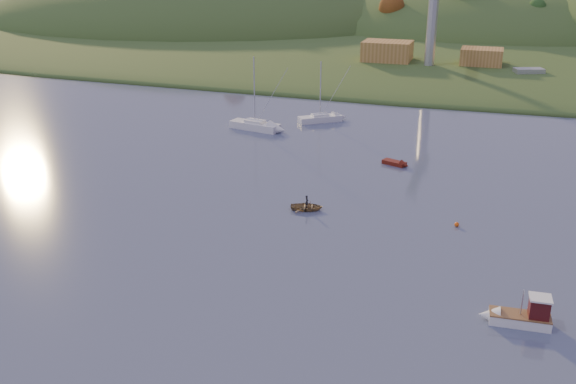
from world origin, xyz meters
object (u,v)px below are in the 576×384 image
(red_tender, at_px, (399,164))
(sailboat_far, at_px, (255,125))
(canoe, at_px, (307,207))
(fishing_boat, at_px, (515,315))
(sailboat_near, at_px, (320,118))

(red_tender, bearing_deg, sailboat_far, 177.56)
(canoe, relative_size, red_tender, 0.91)
(sailboat_far, xyz_separation_m, canoe, (17.61, -29.63, -0.38))
(fishing_boat, relative_size, canoe, 1.52)
(sailboat_far, relative_size, red_tender, 2.92)
(fishing_boat, distance_m, sailboat_near, 62.87)
(sailboat_near, bearing_deg, canoe, -113.82)
(sailboat_near, distance_m, red_tender, 24.99)
(sailboat_far, bearing_deg, red_tender, -12.37)
(fishing_boat, xyz_separation_m, sailboat_far, (-39.77, 46.71, -0.01))
(red_tender, bearing_deg, sailboat_near, 152.15)
(red_tender, bearing_deg, canoe, -90.22)
(sailboat_near, relative_size, sailboat_far, 0.87)
(fishing_boat, bearing_deg, red_tender, -71.05)
(canoe, height_order, red_tender, red_tender)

